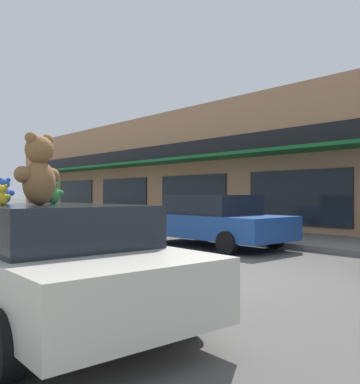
% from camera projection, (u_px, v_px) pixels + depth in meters
% --- Properties ---
extents(ground_plane, '(260.00, 260.00, 0.00)m').
position_uv_depth(ground_plane, '(206.00, 278.00, 7.80)').
color(ground_plane, '#514F4C').
extents(storefront_row, '(16.93, 33.28, 5.59)m').
position_uv_depth(storefront_row, '(251.00, 174.00, 26.80)').
color(storefront_row, tan).
rests_on(storefront_row, ground_plane).
extents(plush_art_car, '(2.19, 4.43, 1.40)m').
position_uv_depth(plush_art_car, '(49.00, 260.00, 5.10)').
color(plush_art_car, beige).
rests_on(plush_art_car, ground_plane).
extents(teddy_bear_giant, '(0.63, 0.44, 0.83)m').
position_uv_depth(teddy_bear_giant, '(39.00, 170.00, 4.93)').
color(teddy_bear_giant, olive).
rests_on(teddy_bear_giant, plush_art_car).
extents(teddy_bear_yellow, '(0.17, 0.15, 0.24)m').
position_uv_depth(teddy_bear_yellow, '(3.00, 195.00, 4.80)').
color(teddy_bear_yellow, yellow).
rests_on(teddy_bear_yellow, plush_art_car).
extents(teddy_bear_cream, '(0.19, 0.23, 0.31)m').
position_uv_depth(teddy_bear_cream, '(41.00, 193.00, 5.54)').
color(teddy_bear_cream, beige).
rests_on(teddy_bear_cream, plush_art_car).
extents(teddy_bear_green, '(0.26, 0.20, 0.35)m').
position_uv_depth(teddy_bear_green, '(54.00, 191.00, 5.68)').
color(teddy_bear_green, green).
rests_on(teddy_bear_green, plush_art_car).
extents(teddy_bear_blue, '(0.26, 0.22, 0.35)m').
position_uv_depth(teddy_bear_blue, '(5.00, 191.00, 5.70)').
color(teddy_bear_blue, blue).
rests_on(teddy_bear_blue, plush_art_car).
extents(parked_car_far_center, '(2.17, 4.69, 1.51)m').
position_uv_depth(parked_car_far_center, '(212.00, 220.00, 12.41)').
color(parked_car_far_center, '#1E4793').
rests_on(parked_car_far_center, ground_plane).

